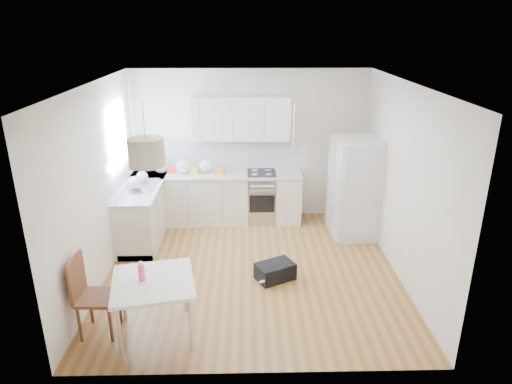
% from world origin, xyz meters
% --- Properties ---
extents(floor, '(4.20, 4.20, 0.00)m').
position_xyz_m(floor, '(0.00, 0.00, 0.00)').
color(floor, brown).
rests_on(floor, ground).
extents(ceiling, '(4.20, 4.20, 0.00)m').
position_xyz_m(ceiling, '(0.00, 0.00, 2.70)').
color(ceiling, white).
rests_on(ceiling, wall_back).
extents(wall_back, '(4.20, 0.00, 4.20)m').
position_xyz_m(wall_back, '(0.00, 2.10, 1.35)').
color(wall_back, silver).
rests_on(wall_back, floor).
extents(wall_left, '(0.00, 4.20, 4.20)m').
position_xyz_m(wall_left, '(-2.10, 0.00, 1.35)').
color(wall_left, silver).
rests_on(wall_left, floor).
extents(wall_right, '(0.00, 4.20, 4.20)m').
position_xyz_m(wall_right, '(2.10, 0.00, 1.35)').
color(wall_right, silver).
rests_on(wall_right, floor).
extents(window_glassblock, '(0.02, 1.00, 1.00)m').
position_xyz_m(window_glassblock, '(-2.09, 1.15, 1.75)').
color(window_glassblock, '#BFE0F9').
rests_on(window_glassblock, wall_left).
extents(cabinets_back, '(3.00, 0.60, 0.88)m').
position_xyz_m(cabinets_back, '(-0.60, 1.80, 0.44)').
color(cabinets_back, beige).
rests_on(cabinets_back, floor).
extents(cabinets_left, '(0.60, 1.80, 0.88)m').
position_xyz_m(cabinets_left, '(-1.80, 1.20, 0.44)').
color(cabinets_left, beige).
rests_on(cabinets_left, floor).
extents(counter_back, '(3.02, 0.64, 0.04)m').
position_xyz_m(counter_back, '(-0.60, 1.80, 0.90)').
color(counter_back, '#ADAFB2').
rests_on(counter_back, cabinets_back).
extents(counter_left, '(0.64, 1.82, 0.04)m').
position_xyz_m(counter_left, '(-1.80, 1.20, 0.90)').
color(counter_left, '#ADAFB2').
rests_on(counter_left, cabinets_left).
extents(backsplash_back, '(3.00, 0.01, 0.58)m').
position_xyz_m(backsplash_back, '(-0.60, 2.09, 1.21)').
color(backsplash_back, white).
rests_on(backsplash_back, wall_back).
extents(backsplash_left, '(0.01, 1.80, 0.58)m').
position_xyz_m(backsplash_left, '(-2.09, 1.20, 1.21)').
color(backsplash_left, white).
rests_on(backsplash_left, wall_left).
extents(upper_cabinets, '(1.70, 0.32, 0.75)m').
position_xyz_m(upper_cabinets, '(-0.15, 1.94, 1.88)').
color(upper_cabinets, beige).
rests_on(upper_cabinets, wall_back).
extents(range_oven, '(0.50, 0.61, 0.88)m').
position_xyz_m(range_oven, '(0.20, 1.80, 0.44)').
color(range_oven, '#B8BABD').
rests_on(range_oven, floor).
extents(sink, '(0.50, 0.80, 0.16)m').
position_xyz_m(sink, '(-1.80, 1.15, 0.92)').
color(sink, '#B8BABD').
rests_on(sink, counter_left).
extents(refrigerator, '(0.88, 0.90, 1.68)m').
position_xyz_m(refrigerator, '(1.75, 1.22, 0.84)').
color(refrigerator, silver).
rests_on(refrigerator, floor).
extents(dining_table, '(1.06, 1.06, 0.71)m').
position_xyz_m(dining_table, '(-1.14, -1.42, 0.64)').
color(dining_table, beige).
rests_on(dining_table, floor).
extents(dining_chair, '(0.43, 0.43, 0.99)m').
position_xyz_m(dining_chair, '(-1.79, -1.38, 0.49)').
color(dining_chair, '#4E2717').
rests_on(dining_chair, floor).
extents(drink_bottle, '(0.07, 0.07, 0.24)m').
position_xyz_m(drink_bottle, '(-1.25, -1.42, 0.83)').
color(drink_bottle, '#DB3C7A').
rests_on(drink_bottle, dining_table).
extents(gym_bag, '(0.62, 0.54, 0.24)m').
position_xyz_m(gym_bag, '(0.33, -0.24, 0.12)').
color(gym_bag, black).
rests_on(gym_bag, floor).
extents(pendant_lamp, '(0.48, 0.48, 0.29)m').
position_xyz_m(pendant_lamp, '(-1.10, -1.33, 2.18)').
color(pendant_lamp, '#C4B497').
rests_on(pendant_lamp, ceiling).
extents(grocery_bag_a, '(0.24, 0.20, 0.21)m').
position_xyz_m(grocery_bag_a, '(-1.58, 1.85, 1.03)').
color(grocery_bag_a, white).
rests_on(grocery_bag_a, counter_back).
extents(grocery_bag_b, '(0.26, 0.22, 0.24)m').
position_xyz_m(grocery_bag_b, '(-1.18, 1.83, 1.04)').
color(grocery_bag_b, white).
rests_on(grocery_bag_b, counter_back).
extents(grocery_bag_c, '(0.25, 0.22, 0.23)m').
position_xyz_m(grocery_bag_c, '(-0.79, 1.87, 1.03)').
color(grocery_bag_c, white).
rests_on(grocery_bag_c, counter_back).
extents(grocery_bag_d, '(0.19, 0.16, 0.17)m').
position_xyz_m(grocery_bag_d, '(-1.82, 1.41, 1.01)').
color(grocery_bag_d, white).
rests_on(grocery_bag_d, counter_back).
extents(grocery_bag_e, '(0.24, 0.20, 0.22)m').
position_xyz_m(grocery_bag_e, '(-1.85, 1.01, 1.03)').
color(grocery_bag_e, white).
rests_on(grocery_bag_e, counter_left).
extents(snack_orange, '(0.16, 0.10, 0.11)m').
position_xyz_m(snack_orange, '(-0.53, 1.80, 0.97)').
color(snack_orange, '#CD6512').
rests_on(snack_orange, counter_back).
extents(snack_yellow, '(0.17, 0.12, 0.11)m').
position_xyz_m(snack_yellow, '(-0.99, 1.80, 0.97)').
color(snack_yellow, gold).
rests_on(snack_yellow, counter_back).
extents(snack_red, '(0.19, 0.15, 0.11)m').
position_xyz_m(snack_red, '(-1.41, 1.86, 0.98)').
color(snack_red, red).
rests_on(snack_red, counter_back).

